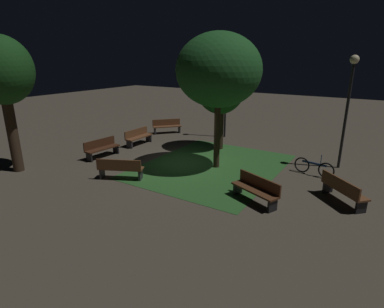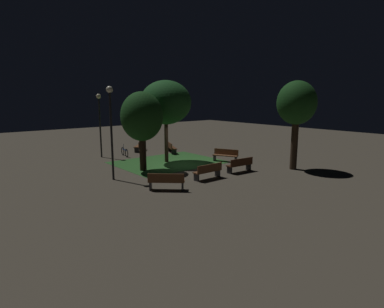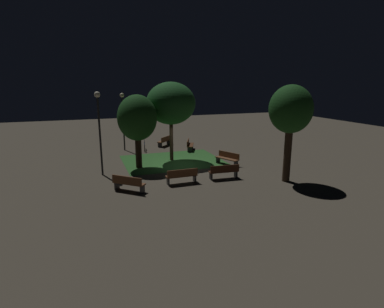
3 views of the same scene
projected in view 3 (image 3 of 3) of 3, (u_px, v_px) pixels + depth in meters
name	position (u px, v px, depth m)	size (l,w,h in m)	color
ground_plane	(183.00, 165.00, 21.67)	(60.00, 60.00, 0.00)	#4C4438
grass_lawn	(173.00, 161.00, 22.81)	(7.09, 5.66, 0.01)	#2D6028
bench_front_left	(182.00, 176.00, 17.60)	(1.80, 0.48, 0.88)	brown
bench_corner	(224.00, 171.00, 18.46)	(1.83, 0.61, 0.88)	#422314
bench_back_row	(190.00, 145.00, 26.17)	(1.15, 1.84, 0.88)	#512D19
bench_near_trees	(228.00, 158.00, 21.63)	(1.20, 1.83, 0.88)	brown
bench_front_right	(165.00, 141.00, 27.94)	(1.60, 1.63, 0.88)	brown
bench_path_side	(128.00, 183.00, 16.32)	(1.66, 1.56, 0.88)	brown
tree_back_right	(291.00, 111.00, 17.22)	(2.43, 2.43, 5.56)	#38281C
tree_left_canopy	(171.00, 104.00, 22.03)	(3.52, 3.52, 5.70)	#38281C
tree_tall_center	(137.00, 118.00, 20.22)	(2.60, 2.60, 4.90)	#2D2116
lamp_post_plaza_east	(99.00, 120.00, 18.58)	(0.36, 0.36, 5.14)	black
lamp_post_near_wall	(123.00, 112.00, 25.57)	(0.36, 0.36, 4.79)	black
bicycle	(145.00, 147.00, 26.05)	(0.37, 1.66, 0.93)	black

